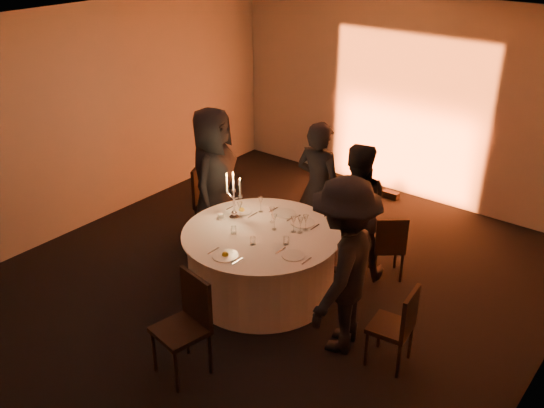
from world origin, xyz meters
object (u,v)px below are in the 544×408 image
Objects in this scene: chair_back_right at (389,244)px; guest_left at (213,179)px; chair_front at (187,319)px; candelabra at (234,202)px; chair_back_left at (328,200)px; chair_right at (398,324)px; banquet_table at (261,262)px; coffee_cup at (221,217)px; guest_back_left at (319,189)px; guest_right at (344,267)px; guest_back_right at (355,211)px; chair_left at (207,197)px.

chair_back_right is 2.34m from guest_left.
candelabra reaches higher than chair_front.
chair_back_left is 0.55× the size of guest_left.
chair_back_left is 1.01× the size of chair_front.
chair_right is at bearing 49.82° from chair_front.
chair_back_right reaches higher than banquet_table.
chair_right is at bearing 81.64° from chair_back_right.
chair_back_right reaches higher than coffee_cup.
banquet_table is at bearing 94.81° from chair_back_left.
chair_right is 2.34m from guest_back_left.
chair_back_left is 0.56× the size of guest_right.
guest_back_left is (0.05, -0.33, 0.30)m from chair_back_left.
banquet_table is 1.25m from guest_back_right.
guest_back_right is 1.43m from candelabra.
guest_back_right is 0.91× the size of guest_right.
guest_right is 1.75m from candelabra.
guest_left is 3.15× the size of candelabra.
chair_back_left is at bearing 74.05° from candelabra.
banquet_table is 1.76× the size of chair_front.
candelabra is at bearing 46.92° from coffee_cup.
guest_right is (1.25, -0.26, 0.55)m from banquet_table.
guest_left is 1.02× the size of guest_right.
coffee_cup is (-0.58, -0.03, 0.42)m from banquet_table.
candelabra is (-1.10, -0.90, 0.13)m from guest_back_right.
chair_front is at bearing 49.84° from guest_back_right.
chair_back_right is at bearing 176.79° from guest_right.
coffee_cup is at bearing -3.88° from chair_back_right.
chair_right is 0.52× the size of guest_back_right.
guest_back_left is (-1.04, 0.04, 0.41)m from chair_back_right.
chair_left is 0.54× the size of guest_right.
coffee_cup is (0.85, -0.65, 0.23)m from chair_left.
banquet_table is 1.27m from guest_back_left.
guest_left is at bearing 150.51° from candelabra.
guest_left is 2.52m from guest_right.
chair_left is 1.09m from coffee_cup.
chair_right is 1.74m from guest_back_right.
coffee_cup is 0.24m from candelabra.
chair_front is at bearing -58.69° from coffee_cup.
coffee_cup is (-0.88, 1.44, 0.22)m from chair_front.
chair_front is at bearing -57.24° from chair_right.
guest_left is 1.07× the size of guest_back_left.
chair_left is 0.97× the size of chair_back_left.
guest_left is (-1.16, 0.47, 0.56)m from banquet_table.
guest_right is 3.10× the size of candelabra.
chair_front is (-1.55, -1.28, 0.09)m from chair_right.
guest_left is at bearing 31.90° from guest_back_left.
guest_right is at bearing -90.80° from chair_right.
chair_back_right is (1.10, -0.37, -0.11)m from chair_back_left.
chair_back_left reaches higher than banquet_table.
guest_back_right is at bearing 92.69° from chair_front.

